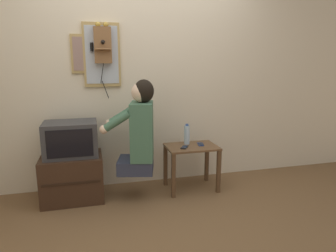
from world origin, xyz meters
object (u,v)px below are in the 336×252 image
at_px(framed_picture, 87,54).
at_px(wall_mirror, 102,55).
at_px(television, 71,139).
at_px(water_bottle, 187,135).
at_px(person, 139,129).
at_px(cell_phone_held, 184,147).
at_px(cell_phone_spare, 201,144).
at_px(wall_phone_antique, 103,45).

relative_size(framed_picture, wall_mirror, 0.60).
relative_size(television, water_bottle, 2.26).
distance_m(person, cell_phone_held, 0.55).
relative_size(television, framed_picture, 1.30).
height_order(framed_picture, cell_phone_spare, framed_picture).
bearing_deg(cell_phone_spare, framed_picture, 175.43).
height_order(person, framed_picture, framed_picture).
bearing_deg(water_bottle, person, -163.05).
distance_m(cell_phone_held, water_bottle, 0.19).
bearing_deg(cell_phone_held, water_bottle, 94.83).
relative_size(framed_picture, water_bottle, 1.73).
bearing_deg(cell_phone_held, television, -154.22).
xyz_separation_m(wall_phone_antique, wall_mirror, (-0.01, 0.04, -0.11)).
height_order(wall_mirror, cell_phone_held, wall_mirror).
xyz_separation_m(person, wall_mirror, (-0.33, 0.42, 0.74)).
bearing_deg(wall_mirror, cell_phone_held, -25.02).
distance_m(television, cell_phone_held, 1.19).
xyz_separation_m(person, wall_phone_antique, (-0.32, 0.38, 0.85)).
distance_m(person, cell_phone_spare, 0.75).
relative_size(wall_mirror, cell_phone_held, 4.92).
xyz_separation_m(television, wall_phone_antique, (0.37, 0.22, 0.95)).
bearing_deg(water_bottle, framed_picture, 166.71).
bearing_deg(television, cell_phone_held, -6.14).
distance_m(television, water_bottle, 1.25).
relative_size(wall_mirror, water_bottle, 2.88).
bearing_deg(water_bottle, television, -179.44).
distance_m(person, wall_phone_antique, 0.98).
height_order(wall_mirror, cell_phone_spare, wall_mirror).
bearing_deg(framed_picture, person, -41.18).
bearing_deg(wall_phone_antique, television, -149.61).
distance_m(framed_picture, wall_mirror, 0.16).
bearing_deg(person, wall_mirror, 51.73).
bearing_deg(wall_mirror, cell_phone_spare, -16.90).
xyz_separation_m(television, cell_phone_spare, (1.39, -0.06, -0.14)).
relative_size(framed_picture, cell_phone_spare, 3.05).
distance_m(television, framed_picture, 0.92).
bearing_deg(wall_mirror, framed_picture, 178.84).
bearing_deg(cell_phone_held, framed_picture, -169.68).
height_order(wall_phone_antique, cell_phone_spare, wall_phone_antique).
bearing_deg(wall_phone_antique, wall_mirror, 103.91).
height_order(wall_phone_antique, water_bottle, wall_phone_antique).
xyz_separation_m(cell_phone_held, cell_phone_spare, (0.21, 0.07, 0.00)).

